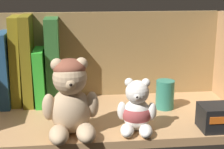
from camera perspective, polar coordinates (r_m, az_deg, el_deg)
name	(u,v)px	position (r cm, az deg, el deg)	size (l,w,h in cm)	color
shelf_board	(96,119)	(89.34, -2.56, -7.20)	(72.56, 30.40, 2.00)	tan
shelf_back_panel	(92,58)	(100.68, -3.25, 2.67)	(74.96, 1.20, 26.21)	olive
book_3	(7,68)	(98.91, -16.73, 1.08)	(2.46, 14.33, 19.83)	navy
book_4	(17,60)	(97.95, -15.15, 2.26)	(2.60, 11.10, 23.82)	olive
book_5	(29,59)	(97.50, -13.40, 2.39)	(2.67, 13.24, 24.06)	brown
book_6	(41,75)	(98.25, -11.48, -0.08)	(2.64, 14.43, 15.12)	green
book_7	(53,60)	(96.99, -9.56, 2.28)	(3.59, 9.88, 23.21)	#2D632C
teddy_bear_larger	(71,99)	(76.36, -6.75, -4.02)	(12.49, 12.71, 17.09)	tan
teddy_bear_smaller	(137,111)	(78.82, 4.07, -5.89)	(9.05, 9.68, 12.20)	white
pillar_candle	(165,95)	(93.13, 8.61, -3.25)	(4.81, 4.81, 7.59)	#2D7A66
small_product_box	(224,117)	(84.30, 17.73, -6.59)	(11.03, 6.89, 5.66)	black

